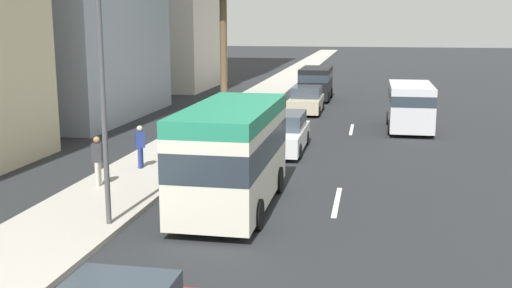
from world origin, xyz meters
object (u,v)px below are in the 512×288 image
object	(u,v)px
street_lamp	(106,79)
car_lead	(306,101)
minibus_third	(232,152)
van_fourth	(316,81)
car_second	(283,133)
pedestrian_mid_block	(140,145)
pedestrian_by_tree	(97,159)
pedestrian_near_lamp	(199,118)
van_seventh	(410,104)

from	to	relation	value
street_lamp	car_lead	bearing A→B (deg)	-7.31
minibus_third	street_lamp	size ratio (longest dim) A/B	1.03
minibus_third	car_lead	bearing A→B (deg)	179.62
minibus_third	van_fourth	world-z (taller)	minibus_third
car_second	pedestrian_mid_block	size ratio (longest dim) A/B	2.98
car_lead	pedestrian_by_tree	distance (m)	19.08
pedestrian_near_lamp	pedestrian_by_tree	bearing A→B (deg)	-41.69
car_lead	van_seventh	size ratio (longest dim) A/B	0.83
van_fourth	minibus_third	bearing A→B (deg)	-0.28
minibus_third	street_lamp	bearing A→B (deg)	-46.94
car_lead	street_lamp	distance (m)	22.36
minibus_third	pedestrian_by_tree	xyz separation A→B (m)	(0.98, 4.71, -0.62)
pedestrian_by_tree	street_lamp	xyz separation A→B (m)	(-3.49, -2.03, 2.96)
street_lamp	pedestrian_by_tree	bearing A→B (deg)	30.13
car_second	van_fourth	size ratio (longest dim) A/B	0.97
car_lead	car_second	xyz separation A→B (m)	(-11.13, -0.18, 0.02)
pedestrian_near_lamp	pedestrian_by_tree	distance (m)	9.20
car_second	van_fourth	xyz separation A→B (m)	(17.47, 0.19, 0.53)
van_seventh	pedestrian_mid_block	bearing A→B (deg)	136.81
van_fourth	pedestrian_near_lamp	size ratio (longest dim) A/B	3.01
car_lead	van_fourth	size ratio (longest dim) A/B	0.87
street_lamp	van_seventh	bearing A→B (deg)	-26.86
street_lamp	pedestrian_near_lamp	bearing A→B (deg)	5.56
van_fourth	pedestrian_by_tree	xyz separation A→B (m)	(-24.79, 4.84, -0.24)
pedestrian_by_tree	van_seventh	bearing A→B (deg)	-138.25
car_lead	pedestrian_mid_block	bearing A→B (deg)	-15.55
car_second	van_fourth	distance (m)	17.48
car_lead	pedestrian_by_tree	xyz separation A→B (m)	(-18.45, 4.84, 0.31)
van_fourth	street_lamp	world-z (taller)	street_lamp
van_fourth	pedestrian_by_tree	bearing A→B (deg)	-11.04
car_second	van_fourth	world-z (taller)	van_fourth
van_seventh	pedestrian_mid_block	world-z (taller)	van_seventh
car_lead	pedestrian_mid_block	world-z (taller)	pedestrian_mid_block
car_lead	pedestrian_mid_block	xyz separation A→B (m)	(-15.82, 4.40, 0.26)
pedestrian_near_lamp	street_lamp	distance (m)	13.06
minibus_third	street_lamp	world-z (taller)	street_lamp
car_second	street_lamp	size ratio (longest dim) A/B	0.76
pedestrian_near_lamp	minibus_third	bearing A→B (deg)	-15.64
car_lead	van_seventh	xyz separation A→B (m)	(-4.97, -5.78, 0.59)
car_lead	street_lamp	size ratio (longest dim) A/B	0.68
van_fourth	pedestrian_mid_block	bearing A→B (deg)	-11.22
car_second	pedestrian_near_lamp	world-z (taller)	pedestrian_near_lamp
car_second	street_lamp	bearing A→B (deg)	-15.50
pedestrian_mid_block	pedestrian_by_tree	bearing A→B (deg)	48.03
van_seventh	pedestrian_mid_block	xyz separation A→B (m)	(-10.85, 10.18, -0.33)
minibus_third	pedestrian_near_lamp	xyz separation A→B (m)	(10.15, 3.92, -0.65)
van_fourth	pedestrian_near_lamp	distance (m)	16.14
car_lead	van_seventh	bearing A→B (deg)	49.33
van_fourth	street_lamp	bearing A→B (deg)	-5.68
pedestrian_mid_block	van_seventh	bearing A→B (deg)	-165.69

